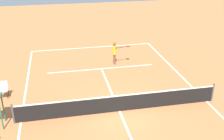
# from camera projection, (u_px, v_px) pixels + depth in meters

# --- Properties ---
(ground_plane) EXTENTS (60.00, 60.00, 0.00)m
(ground_plane) POSITION_uv_depth(u_px,v_px,m) (119.00, 111.00, 14.81)
(ground_plane) COLOR #C66B3D
(court_lines) EXTENTS (10.13, 20.63, 0.01)m
(court_lines) POSITION_uv_depth(u_px,v_px,m) (119.00, 111.00, 14.81)
(court_lines) COLOR white
(court_lines) RESTS_ON ground
(tennis_net) EXTENTS (10.73, 0.10, 1.07)m
(tennis_net) POSITION_uv_depth(u_px,v_px,m) (120.00, 103.00, 14.61)
(tennis_net) COLOR #4C4C51
(tennis_net) RESTS_ON ground
(player_serving) EXTENTS (1.29, 0.47, 1.66)m
(player_serving) POSITION_uv_depth(u_px,v_px,m) (115.00, 51.00, 20.28)
(player_serving) COLOR brown
(player_serving) RESTS_ON ground
(tennis_ball) EXTENTS (0.07, 0.07, 0.07)m
(tennis_ball) POSITION_uv_depth(u_px,v_px,m) (139.00, 72.00, 19.32)
(tennis_ball) COLOR #CCE033
(tennis_ball) RESTS_ON ground
(courtside_chair_mid) EXTENTS (0.44, 0.46, 0.95)m
(courtside_chair_mid) POSITION_uv_depth(u_px,v_px,m) (4.00, 89.00, 15.98)
(courtside_chair_mid) COLOR #262626
(courtside_chair_mid) RESTS_ON ground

